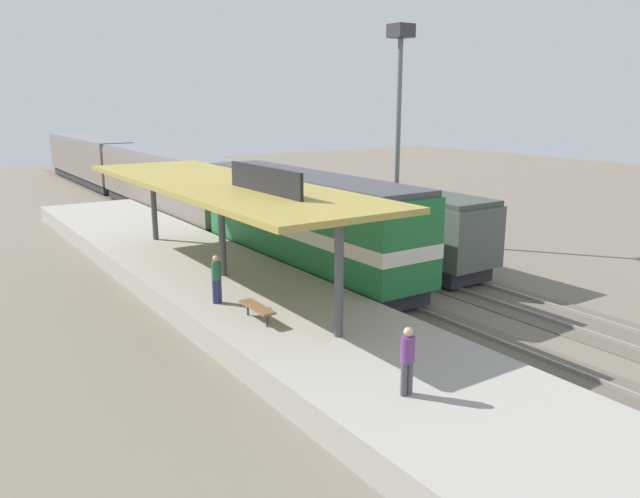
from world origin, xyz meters
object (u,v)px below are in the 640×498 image
object	(u,v)px
locomotive	(306,222)
light_mast	(399,89)
platform_bench	(257,308)
person_waiting	(216,277)
passenger_carriage_front	(165,182)
person_walking	(407,357)
passenger_carriage_rear	(88,159)
freight_car	(388,222)

from	to	relation	value
locomotive	light_mast	bearing A→B (deg)	19.93
platform_bench	person_waiting	size ratio (longest dim) A/B	0.99
passenger_carriage_front	person_walking	xyz separation A→B (m)	(-5.45, -30.97, -0.46)
platform_bench	light_mast	world-z (taller)	light_mast
platform_bench	passenger_carriage_rear	world-z (taller)	passenger_carriage_rear
freight_car	person_waiting	world-z (taller)	freight_car
platform_bench	person_walking	distance (m)	6.55
passenger_carriage_front	person_waiting	distance (m)	22.96
passenger_carriage_front	person_waiting	world-z (taller)	passenger_carriage_front
platform_bench	freight_car	bearing A→B (deg)	30.18
passenger_carriage_rear	freight_car	world-z (taller)	passenger_carriage_rear
platform_bench	passenger_carriage_front	bearing A→B (deg)	76.22
platform_bench	passenger_carriage_front	size ratio (longest dim) A/B	0.08
locomotive	passenger_carriage_rear	xyz separation A→B (m)	(0.00, 38.80, -0.10)
locomotive	passenger_carriage_rear	world-z (taller)	locomotive
light_mast	platform_bench	bearing A→B (deg)	-146.05
locomotive	passenger_carriage_front	size ratio (longest dim) A/B	0.72
freight_car	person_walking	size ratio (longest dim) A/B	7.02
locomotive	person_waiting	size ratio (longest dim) A/B	8.44
passenger_carriage_front	passenger_carriage_rear	distance (m)	20.80
locomotive	freight_car	distance (m)	4.63
freight_car	person_walking	bearing A→B (deg)	-128.42
platform_bench	freight_car	distance (m)	12.28
passenger_carriage_rear	freight_car	distance (m)	39.37
platform_bench	person_waiting	bearing A→B (deg)	97.04
passenger_carriage_rear	person_walking	xyz separation A→B (m)	(-5.45, -51.77, -0.46)
passenger_carriage_rear	light_mast	xyz separation A→B (m)	(7.80, -35.97, 6.08)
passenger_carriage_rear	person_walking	distance (m)	52.06
platform_bench	passenger_carriage_rear	size ratio (longest dim) A/B	0.08
locomotive	person_walking	size ratio (longest dim) A/B	8.44
locomotive	passenger_carriage_front	bearing A→B (deg)	90.00
light_mast	person_waiting	xyz separation A→B (m)	(-14.09, -6.91, -6.54)
passenger_carriage_front	freight_car	xyz separation A→B (m)	(4.60, -18.30, -0.34)
passenger_carriage_front	person_walking	size ratio (longest dim) A/B	11.70
person_walking	passenger_carriage_rear	bearing A→B (deg)	83.99
freight_car	passenger_carriage_rear	bearing A→B (deg)	96.71
passenger_carriage_rear	person_waiting	size ratio (longest dim) A/B	11.70
person_waiting	person_walking	world-z (taller)	same
person_walking	person_waiting	bearing A→B (deg)	95.40
passenger_carriage_front	freight_car	bearing A→B (deg)	-75.89
passenger_carriage_rear	person_waiting	bearing A→B (deg)	-98.35
passenger_carriage_rear	platform_bench	bearing A→B (deg)	-97.55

